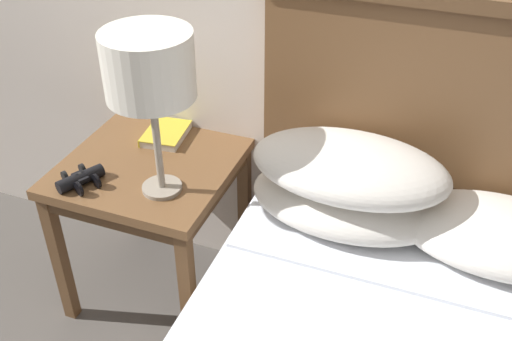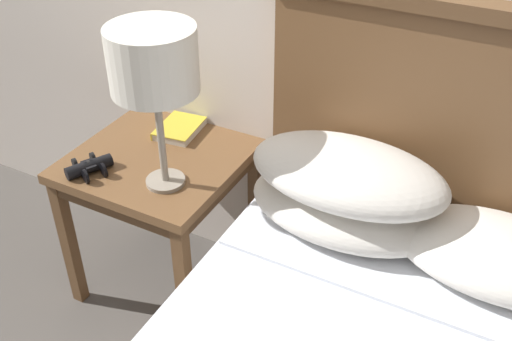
{
  "view_description": "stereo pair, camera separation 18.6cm",
  "coord_description": "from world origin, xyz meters",
  "views": [
    {
      "loc": [
        0.37,
        -0.85,
        1.77
      ],
      "look_at": [
        -0.17,
        0.58,
        0.7
      ],
      "focal_mm": 42.0,
      "sensor_mm": 36.0,
      "label": 1
    },
    {
      "loc": [
        0.54,
        -0.78,
        1.77
      ],
      "look_at": [
        -0.17,
        0.58,
        0.7
      ],
      "focal_mm": 42.0,
      "sensor_mm": 36.0,
      "label": 2
    }
  ],
  "objects": [
    {
      "name": "table_lamp",
      "position": [
        -0.47,
        0.5,
        1.03
      ],
      "size": [
        0.27,
        0.27,
        0.54
      ],
      "color": "gray",
      "rests_on": "nightstand"
    },
    {
      "name": "nightstand",
      "position": [
        -0.59,
        0.63,
        0.52
      ],
      "size": [
        0.58,
        0.58,
        0.6
      ],
      "color": "brown",
      "rests_on": "ground_plane"
    },
    {
      "name": "binoculars_pair",
      "position": [
        -0.73,
        0.43,
        0.63
      ],
      "size": [
        0.16,
        0.16,
        0.05
      ],
      "color": "black",
      "rests_on": "nightstand"
    },
    {
      "name": "book_on_nightstand",
      "position": [
        -0.61,
        0.79,
        0.62
      ],
      "size": [
        0.16,
        0.2,
        0.03
      ],
      "color": "silver",
      "rests_on": "nightstand"
    }
  ]
}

